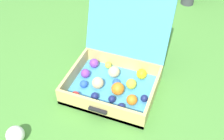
{
  "coord_description": "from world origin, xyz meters",
  "views": [
    {
      "loc": [
        0.45,
        -1.14,
        1.26
      ],
      "look_at": [
        0.04,
        -0.04,
        0.18
      ],
      "focal_mm": 42.88,
      "sensor_mm": 36.0,
      "label": 1
    }
  ],
  "objects": [
    {
      "name": "open_suitcase",
      "position": [
        0.04,
        0.03,
        0.11
      ],
      "size": [
        0.54,
        0.61,
        0.54
      ],
      "color": "#4799C6",
      "rests_on": "ground"
    },
    {
      "name": "stray_ball_on_grass",
      "position": [
        -0.32,
        -0.57,
        0.05
      ],
      "size": [
        0.1,
        0.1,
        0.1
      ],
      "primitive_type": "sphere",
      "color": "white",
      "rests_on": "ground"
    },
    {
      "name": "ground_plane",
      "position": [
        0.0,
        0.0,
        0.0
      ],
      "size": [
        16.0,
        16.0,
        0.0
      ],
      "primitive_type": "plane",
      "color": "#4C8C38"
    }
  ]
}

